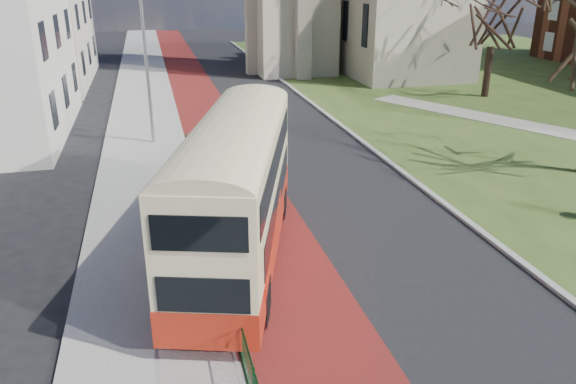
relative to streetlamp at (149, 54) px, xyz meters
name	(u,v)px	position (x,y,z in m)	size (l,w,h in m)	color
ground	(357,334)	(4.35, -18.00, -4.59)	(160.00, 160.00, 0.00)	black
road_carriageway	(260,127)	(5.85, 2.00, -4.59)	(9.00, 120.00, 0.01)	black
bus_lane	(213,130)	(3.15, 2.00, -4.59)	(3.40, 120.00, 0.01)	#591414
pavement_west	(144,134)	(-0.65, 2.00, -4.53)	(4.00, 120.00, 0.12)	gray
kerb_west	(180,131)	(1.35, 2.00, -4.53)	(0.25, 120.00, 0.13)	#999993
kerb_east	(326,114)	(10.45, 4.00, -4.53)	(0.25, 80.00, 0.13)	#999993
pedestrian_railing	(217,254)	(1.40, -14.00, -4.04)	(0.07, 24.00, 1.12)	#0C3817
street_block_far	(14,8)	(-9.65, 20.00, 1.17)	(10.30, 16.30, 11.50)	#B8AF9B
streetlamp	(149,54)	(0.00, 0.00, 0.00)	(2.13, 0.18, 8.00)	gray
bus	(237,185)	(2.16, -13.46, -2.13)	(5.34, 10.55, 4.31)	#B62310
winter_tree_far	(496,5)	(23.11, 6.50, 1.63)	(7.89, 7.89, 8.93)	black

